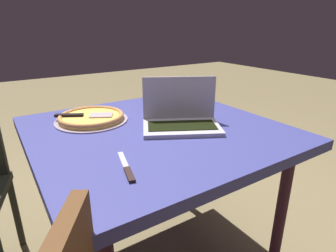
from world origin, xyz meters
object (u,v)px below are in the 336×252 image
(pizza_tray, at_px, (91,117))
(table_knife, at_px, (127,169))
(pizza_plate, at_px, (173,102))
(dining_table, at_px, (156,142))
(laptop, at_px, (181,117))

(pizza_tray, relative_size, table_knife, 1.62)
(pizza_tray, distance_m, table_knife, 0.52)
(pizza_plate, xyz_separation_m, table_knife, (-0.54, -0.55, -0.01))
(pizza_tray, xyz_separation_m, table_knife, (-0.06, -0.52, -0.01))
(dining_table, distance_m, pizza_plate, 0.39)
(pizza_plate, bearing_deg, table_knife, -134.65)
(dining_table, bearing_deg, table_knife, -134.20)
(pizza_plate, bearing_deg, laptop, -118.21)
(pizza_plate, height_order, table_knife, pizza_plate)
(laptop, xyz_separation_m, pizza_plate, (0.17, 0.32, -0.03))
(laptop, relative_size, table_knife, 1.88)
(table_knife, bearing_deg, pizza_plate, 45.35)
(laptop, relative_size, pizza_plate, 1.51)
(pizza_plate, xyz_separation_m, pizza_tray, (-0.48, -0.03, 0.00))
(laptop, bearing_deg, table_knife, -148.42)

